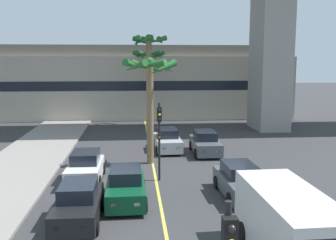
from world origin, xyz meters
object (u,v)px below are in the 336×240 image
(car_queue_fifth, at_px, (86,167))
(traffic_light_median_far, at_px, (159,131))
(car_queue_fourth, at_px, (167,141))
(palm_tree_near_median, at_px, (149,60))
(car_queue_front, at_px, (240,181))
(car_queue_sixth, at_px, (78,204))
(car_queue_third, at_px, (126,187))
(delivery_van, at_px, (289,225))
(palm_tree_far_median, at_px, (150,79))
(palm_tree_mid_median, at_px, (149,66))
(car_queue_second, at_px, (205,143))

(car_queue_fifth, height_order, traffic_light_median_far, traffic_light_median_far)
(car_queue_fourth, relative_size, palm_tree_near_median, 0.48)
(car_queue_front, relative_size, car_queue_fifth, 1.00)
(car_queue_sixth, height_order, palm_tree_near_median, palm_tree_near_median)
(car_queue_third, bearing_deg, car_queue_front, 3.43)
(car_queue_sixth, xyz_separation_m, traffic_light_median_far, (3.58, 5.16, 1.99))
(car_queue_fourth, distance_m, delivery_van, 16.43)
(traffic_light_median_far, bearing_deg, car_queue_front, -37.28)
(car_queue_fourth, height_order, car_queue_sixth, same)
(car_queue_front, distance_m, car_queue_fourth, 10.23)
(car_queue_fifth, xyz_separation_m, palm_tree_near_median, (3.94, 13.06, 5.70))
(car_queue_front, xyz_separation_m, car_queue_sixth, (-7.23, -2.39, 0.00))
(car_queue_third, bearing_deg, palm_tree_near_median, 84.04)
(palm_tree_far_median, bearing_deg, palm_tree_mid_median, 88.22)
(car_queue_sixth, relative_size, traffic_light_median_far, 0.98)
(car_queue_fifth, bearing_deg, car_queue_front, -22.57)
(palm_tree_near_median, bearing_deg, car_queue_third, -95.96)
(car_queue_sixth, distance_m, palm_tree_mid_median, 24.68)
(car_queue_second, relative_size, car_queue_third, 1.00)
(car_queue_front, height_order, traffic_light_median_far, traffic_light_median_far)
(car_queue_front, bearing_deg, palm_tree_mid_median, 99.20)
(car_queue_third, bearing_deg, car_queue_second, 59.67)
(traffic_light_median_far, bearing_deg, delivery_van, -69.13)
(car_queue_sixth, distance_m, palm_tree_far_median, 10.46)
(car_queue_fourth, relative_size, palm_tree_far_median, 0.63)
(car_queue_second, xyz_separation_m, palm_tree_mid_median, (-3.39, 12.75, 5.09))
(car_queue_fourth, height_order, palm_tree_near_median, palm_tree_near_median)
(car_queue_fifth, distance_m, traffic_light_median_far, 4.44)
(delivery_van, height_order, palm_tree_mid_median, palm_tree_mid_median)
(car_queue_fourth, relative_size, traffic_light_median_far, 0.99)
(car_queue_second, xyz_separation_m, car_queue_sixth, (-7.14, -11.11, 0.00))
(car_queue_second, distance_m, traffic_light_median_far, 7.21)
(car_queue_front, distance_m, palm_tree_near_median, 17.57)
(car_queue_third, height_order, delivery_van, delivery_van)
(car_queue_fifth, xyz_separation_m, delivery_van, (7.43, -9.50, 0.57))
(car_queue_front, bearing_deg, car_queue_third, -176.57)
(car_queue_fifth, bearing_deg, car_queue_third, -57.49)
(car_queue_third, xyz_separation_m, car_queue_fourth, (2.76, 10.21, 0.00))
(car_queue_third, relative_size, palm_tree_far_median, 0.63)
(palm_tree_near_median, relative_size, palm_tree_far_median, 1.30)
(car_queue_second, bearing_deg, car_queue_third, -120.33)
(traffic_light_median_far, bearing_deg, car_queue_second, 59.11)
(traffic_light_median_far, xyz_separation_m, palm_tree_far_median, (-0.30, 3.68, 2.53))
(traffic_light_median_far, xyz_separation_m, palm_tree_near_median, (-0.00, 13.45, 3.71))
(delivery_van, height_order, traffic_light_median_far, traffic_light_median_far)
(car_queue_fifth, bearing_deg, palm_tree_far_median, 42.12)
(car_queue_front, xyz_separation_m, car_queue_fourth, (-2.61, 9.89, 0.00))
(car_queue_third, xyz_separation_m, palm_tree_mid_median, (1.90, 21.79, 5.09))
(delivery_van, relative_size, palm_tree_mid_median, 0.71)
(car_queue_front, relative_size, palm_tree_mid_median, 0.56)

